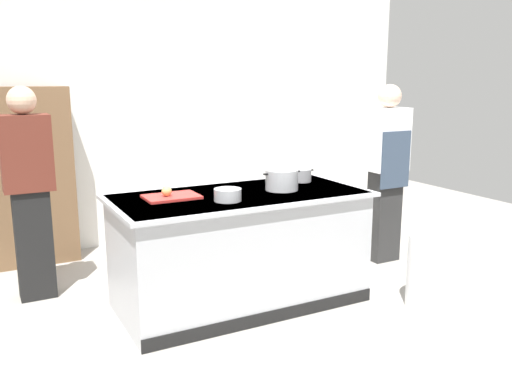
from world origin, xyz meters
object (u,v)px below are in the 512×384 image
at_px(person_chef, 386,169).
at_px(bookshelf, 12,179).
at_px(stock_pot, 282,180).
at_px(sauce_pan, 301,175).
at_px(mixing_bowl, 228,195).
at_px(person_guest, 29,189).
at_px(onion, 167,191).
at_px(trash_bin, 436,272).

height_order(person_chef, bookshelf, person_chef).
bearing_deg(stock_pot, sauce_pan, 34.97).
bearing_deg(person_chef, mixing_bowl, 95.35).
bearing_deg(person_guest, onion, 34.59).
bearing_deg(trash_bin, person_guest, 148.36).
relative_size(trash_bin, person_guest, 0.34).
relative_size(onion, bookshelf, 0.04).
xyz_separation_m(trash_bin, person_guest, (-2.75, 1.69, 0.62)).
distance_m(person_chef, bookshelf, 3.55).
xyz_separation_m(stock_pot, trash_bin, (0.96, -0.77, -0.69)).
bearing_deg(sauce_pan, bookshelf, 143.76).
bearing_deg(stock_pot, onion, 172.64).
xyz_separation_m(onion, trash_bin, (1.88, -0.89, -0.67)).
bearing_deg(mixing_bowl, onion, 143.51).
bearing_deg(sauce_pan, stock_pot, -145.03).
relative_size(sauce_pan, mixing_bowl, 1.22).
xyz_separation_m(stock_pot, person_chef, (1.36, 0.32, -0.07)).
distance_m(stock_pot, mixing_bowl, 0.57).
xyz_separation_m(mixing_bowl, person_chef, (1.91, 0.47, -0.03)).
bearing_deg(onion, person_guest, 137.20).
relative_size(onion, person_guest, 0.04).
bearing_deg(person_guest, sauce_pan, 59.26).
xyz_separation_m(stock_pot, sauce_pan, (0.33, 0.23, -0.03)).
bearing_deg(person_chef, stock_pot, 94.55).
height_order(onion, person_guest, person_guest).
xyz_separation_m(sauce_pan, person_guest, (-2.12, 0.69, -0.04)).
relative_size(sauce_pan, trash_bin, 0.42).
xyz_separation_m(sauce_pan, bookshelf, (-2.18, 1.60, -0.10)).
height_order(trash_bin, person_guest, person_guest).
distance_m(onion, mixing_bowl, 0.46).
height_order(stock_pot, sauce_pan, stock_pot).
bearing_deg(person_guest, stock_pot, 50.07).
bearing_deg(person_guest, person_chef, 66.49).
bearing_deg(onion, mixing_bowl, -36.49).
bearing_deg(bookshelf, person_guest, -85.92).
bearing_deg(bookshelf, onion, -61.37).
bearing_deg(sauce_pan, mixing_bowl, -156.27).
xyz_separation_m(onion, person_chef, (2.28, 0.20, -0.04)).
height_order(stock_pot, bookshelf, bookshelf).
bearing_deg(person_chef, sauce_pan, 86.25).
height_order(mixing_bowl, bookshelf, bookshelf).
xyz_separation_m(person_chef, person_guest, (-3.15, 0.61, -0.00)).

